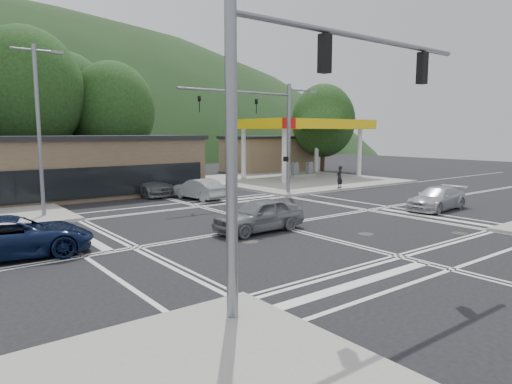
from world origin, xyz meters
TOP-DOWN VIEW (x-y plane):
  - ground at (0.00, 0.00)m, footprint 120.00×120.00m
  - sidewalk_ne at (15.00, 15.00)m, footprint 16.00×16.00m
  - gas_station_canopy at (16.99, 15.99)m, footprint 12.32×8.34m
  - convenience_store at (20.00, 25.00)m, footprint 10.00×6.00m
  - commercial_row at (-8.00, 17.00)m, footprint 24.00×8.00m
  - tree_n_b at (-6.00, 24.00)m, footprint 9.00×9.00m
  - tree_n_c at (1.00, 24.00)m, footprint 7.60×7.60m
  - tree_n_e at (-2.00, 28.00)m, footprint 8.40×8.40m
  - tree_ne at (24.00, 20.00)m, footprint 7.20×7.20m
  - streetlight_nw at (-8.44, 9.00)m, footprint 2.50×0.25m
  - signal_mast_ne at (6.95, 8.20)m, footprint 11.65×0.30m
  - signal_mast_sw at (-6.39, -8.20)m, footprint 9.14×0.28m
  - car_blue_west at (-11.25, 1.42)m, footprint 5.84×3.38m
  - car_grey_center at (-1.44, -0.60)m, footprint 4.51×1.87m
  - car_silver_east at (10.53, -2.35)m, footprint 4.75×2.20m
  - car_queue_a at (1.58, 9.91)m, footprint 1.97×4.42m
  - car_queue_b at (4.90, 19.14)m, footprint 2.03×4.60m
  - car_northbound at (-0.50, 14.04)m, footprint 2.90×5.66m
  - pedestrian at (13.00, 7.50)m, footprint 0.74×0.58m

SIDE VIEW (x-z plane):
  - ground at x=0.00m, z-range 0.00..0.00m
  - sidewalk_ne at x=15.00m, z-range 0.00..0.15m
  - car_silver_east at x=10.53m, z-range 0.00..1.34m
  - car_queue_a at x=1.58m, z-range 0.00..1.41m
  - car_grey_center at x=-1.44m, z-range 0.00..1.53m
  - car_blue_west at x=-11.25m, z-range 0.00..1.53m
  - car_queue_b at x=4.90m, z-range 0.00..1.54m
  - car_northbound at x=-0.50m, z-range 0.00..1.57m
  - pedestrian at x=13.00m, z-range 0.15..1.94m
  - convenience_store at x=20.00m, z-range 0.00..3.80m
  - commercial_row at x=-8.00m, z-range 0.00..4.00m
  - gas_station_canopy at x=16.99m, z-range 2.17..7.92m
  - streetlight_nw at x=-8.44m, z-range 0.55..9.55m
  - signal_mast_ne at x=6.95m, z-range 1.07..9.07m
  - signal_mast_sw at x=-6.39m, z-range 1.12..9.12m
  - tree_ne at x=24.00m, z-range 0.85..10.84m
  - tree_n_c at x=1.00m, z-range 1.06..11.93m
  - tree_n_e at x=-2.00m, z-range 1.15..13.13m
  - tree_n_b at x=-6.00m, z-range 1.30..14.28m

